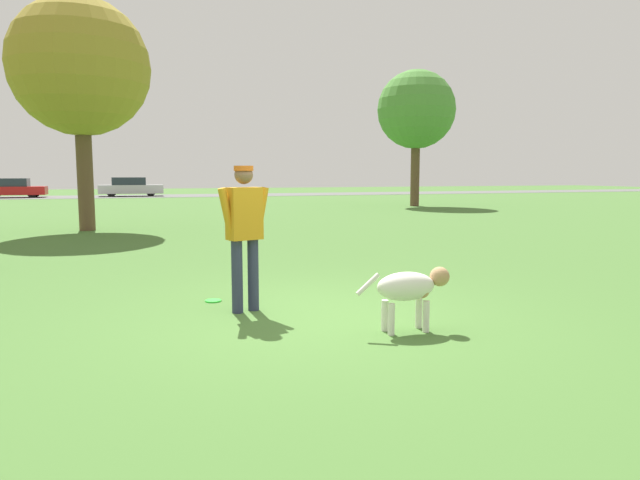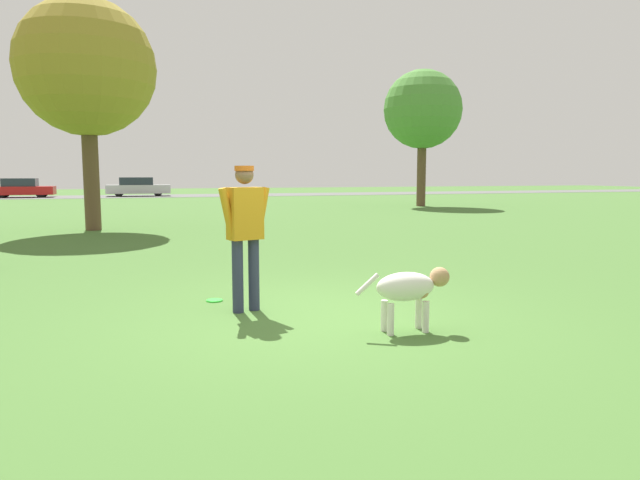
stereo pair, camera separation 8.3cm
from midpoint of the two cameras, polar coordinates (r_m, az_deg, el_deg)
The scene contains 9 objects.
ground_plane at distance 6.57m, azimuth -0.56°, elevation -7.62°, with size 120.00×120.00×0.00m, color #426B2D.
far_road_strip at distance 43.70m, azimuth -15.81°, elevation 4.26°, with size 120.00×6.00×0.01m.
person at distance 6.69m, azimuth -7.15°, elevation 1.39°, with size 0.65×0.32×1.71m.
dog at distance 5.93m, azimuth 9.39°, elevation -4.78°, with size 1.04×0.32×0.66m.
frisbee at distance 7.43m, azimuth -10.19°, elevation -5.96°, with size 0.21×0.21×0.02m.
tree_mid_center at distance 17.94m, azimuth -22.21°, elevation 15.60°, with size 3.83×3.83×6.51m.
tree_far_right at distance 29.47m, azimuth 10.31°, elevation 12.67°, with size 3.88×3.88×6.75m.
parked_car_red at distance 44.48m, azimuth -27.61°, elevation 4.61°, with size 4.10×1.83×1.32m.
parked_car_silver at distance 43.75m, azimuth -17.69°, elevation 5.07°, with size 4.50×1.81×1.37m.
Camera 2 is at (-1.90, -6.08, 1.62)m, focal length 32.00 mm.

